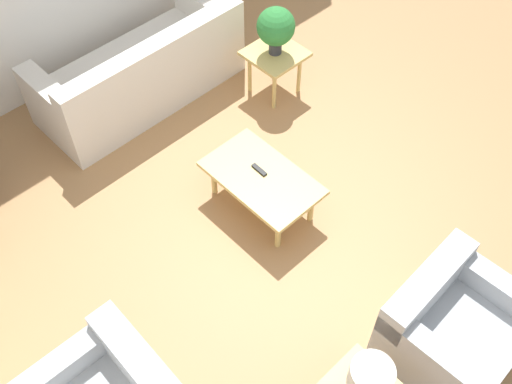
% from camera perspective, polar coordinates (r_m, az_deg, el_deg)
% --- Properties ---
extents(ground_plane, '(14.00, 14.00, 0.00)m').
position_cam_1_polar(ground_plane, '(5.30, 4.17, -2.64)').
color(ground_plane, '#A87A4C').
extents(sofa, '(0.90, 2.12, 0.84)m').
position_cam_1_polar(sofa, '(6.25, -10.79, 11.02)').
color(sofa, silver).
rests_on(sofa, ground_plane).
extents(armchair, '(0.87, 0.94, 0.72)m').
position_cam_1_polar(armchair, '(4.64, 18.10, -12.28)').
color(armchair, '#A8ADB2').
rests_on(armchair, ground_plane).
extents(coffee_table, '(1.01, 0.60, 0.40)m').
position_cam_1_polar(coffee_table, '(5.11, 0.55, 1.17)').
color(coffee_table, tan).
rests_on(coffee_table, ground_plane).
extents(side_table_plant, '(0.53, 0.53, 0.50)m').
position_cam_1_polar(side_table_plant, '(6.15, 1.81, 12.61)').
color(side_table_plant, tan).
rests_on(side_table_plant, ground_plane).
extents(potted_plant, '(0.38, 0.38, 0.50)m').
position_cam_1_polar(potted_plant, '(5.92, 1.90, 15.41)').
color(potted_plant, '#333338').
rests_on(potted_plant, side_table_plant).
extents(table_lamp, '(0.27, 0.27, 0.46)m').
position_cam_1_polar(table_lamp, '(3.79, 10.74, -17.25)').
color(table_lamp, red).
rests_on(table_lamp, side_table_lamp).
extents(remote_control, '(0.16, 0.05, 0.02)m').
position_cam_1_polar(remote_control, '(5.11, 0.31, 2.13)').
color(remote_control, black).
rests_on(remote_control, coffee_table).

